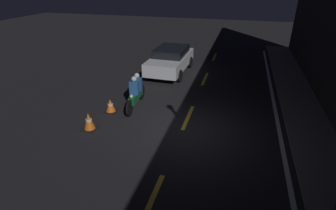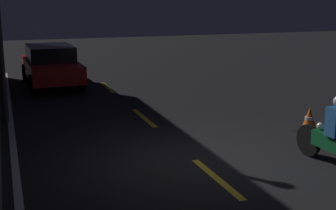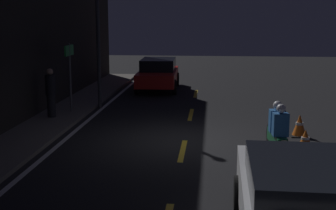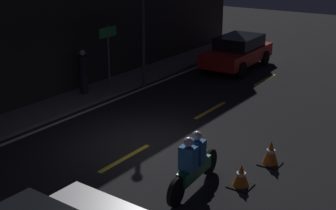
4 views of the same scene
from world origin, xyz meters
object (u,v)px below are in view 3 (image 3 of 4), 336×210
Objects in this scene: taxi_red at (158,73)px; shop_sign at (70,64)px; street_lamp at (98,21)px; pedestrian at (51,93)px; motorcycle at (278,132)px; traffic_cone_near at (305,140)px; traffic_cone_mid at (300,125)px; sedan_white at (304,202)px.

shop_sign is at bearing -24.12° from taxi_red.
taxi_red is at bearing -19.42° from street_lamp.
taxi_red is 7.37m from pedestrian.
street_lamp is at bearing -28.16° from pedestrian.
motorcycle is at bearing 19.99° from taxi_red.
taxi_red is at bearing 17.25° from motorcycle.
street_lamp reaches higher than traffic_cone_near.
shop_sign is at bearing 146.20° from street_lamp.
traffic_cone_mid is 8.01m from shop_sign.
motorcycle is at bearing 157.50° from traffic_cone_mid.
shop_sign is (9.26, 6.32, 1.02)m from sedan_white.
taxi_red is 0.73× the size of street_lamp.
traffic_cone_mid is at bearing -100.14° from pedestrian.
shop_sign is at bearing 35.53° from sedan_white.
sedan_white is 1.74× the size of shop_sign.
taxi_red is 6.51× the size of traffic_cone_mid.
sedan_white is 7.62× the size of traffic_cone_near.
motorcycle is 3.62× the size of traffic_cone_mid.
taxi_red reaches higher than sedan_white.
sedan_white is 0.73× the size of street_lamp.
street_lamp is (3.52, 6.74, 2.92)m from traffic_cone_mid.
pedestrian is (3.65, 6.94, 0.27)m from motorcycle.
traffic_cone_mid is 0.11× the size of street_lamp.
motorcycle is at bearing 133.76° from traffic_cone_near.
motorcycle is 8.12m from shop_sign.
traffic_cone_near is 0.34× the size of pedestrian.
taxi_red is 11.27m from motorcycle.
shop_sign is 0.42× the size of street_lamp.
sedan_white reaches higher than traffic_cone_mid.
street_lamp reaches higher than taxi_red.
street_lamp is at bearing -21.05° from taxi_red.
pedestrian reaches higher than traffic_cone_near.
motorcycle is (-10.48, -4.15, -0.12)m from taxi_red.
street_lamp is (4.98, 6.63, 2.97)m from traffic_cone_near.
sedan_white is 5.54m from traffic_cone_near.
shop_sign is at bearing -20.82° from pedestrian.
shop_sign is (4.63, 6.57, 1.14)m from motorcycle.
taxi_red reaches higher than traffic_cone_near.
street_lamp is (5.77, 5.81, 2.58)m from motorcycle.
traffic_cone_near is at bearing -50.60° from motorcycle.
taxi_red is 1.80× the size of motorcycle.
street_lamp reaches higher than sedan_white.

